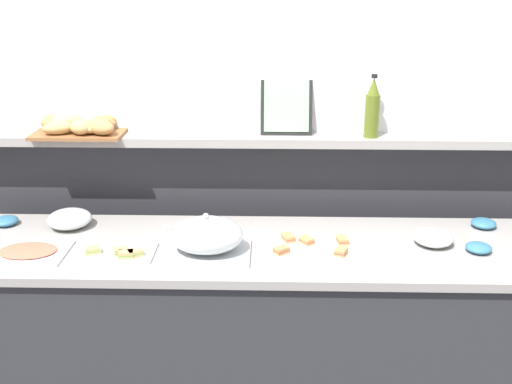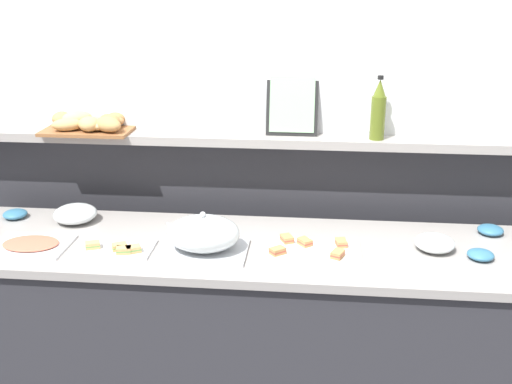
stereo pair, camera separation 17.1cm
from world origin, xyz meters
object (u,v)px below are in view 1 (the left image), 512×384
serving_tongs (176,232)px  serving_cloche (206,237)px  cold_cuts_platter (28,252)px  glass_bowl_large (433,238)px  condiment_bowl_red (479,248)px  sandwich_platter_front (118,252)px  framed_picture (287,103)px  sandwich_platter_side (315,246)px  condiment_bowl_teal (6,221)px  glass_bowl_medium (70,219)px  bread_basket (84,126)px  olive_oil_bottle (372,109)px  condiment_bowl_cream (484,223)px

serving_tongs → serving_cloche: bearing=-52.6°
cold_cuts_platter → glass_bowl_large: (1.60, 0.13, 0.02)m
serving_tongs → condiment_bowl_red: bearing=-7.1°
sandwich_platter_front → serving_tongs: bearing=48.1°
glass_bowl_large → framed_picture: size_ratio=0.56×
sandwich_platter_front → condiment_bowl_red: bearing=2.6°
sandwich_platter_side → condiment_bowl_teal: same height
cold_cuts_platter → glass_bowl_medium: (0.08, 0.27, 0.02)m
cold_cuts_platter → serving_cloche: bearing=1.7°
framed_picture → serving_cloche: bearing=-120.6°
glass_bowl_medium → bread_basket: 0.43m
serving_cloche → olive_oil_bottle: olive_oil_bottle is taller
glass_bowl_large → framed_picture: bearing=144.2°
sandwich_platter_front → glass_bowl_large: size_ratio=1.81×
cold_cuts_platter → condiment_bowl_cream: condiment_bowl_cream is taller
framed_picture → condiment_bowl_cream: bearing=-15.7°
sandwich_platter_side → olive_oil_bottle: (0.26, 0.42, 0.46)m
sandwich_platter_side → serving_cloche: serving_cloche is taller
sandwich_platter_front → condiment_bowl_teal: bearing=152.9°
sandwich_platter_side → serving_tongs: 0.59m
sandwich_platter_front → glass_bowl_medium: bearing=135.3°
glass_bowl_medium → sandwich_platter_front: bearing=-44.7°
condiment_bowl_cream → sandwich_platter_front: bearing=-168.3°
glass_bowl_medium → bread_basket: (0.03, 0.24, 0.36)m
condiment_bowl_cream → serving_tongs: (-1.32, -0.10, -0.01)m
glass_bowl_medium → serving_tongs: 0.47m
sandwich_platter_front → bread_basket: 0.68m
cold_cuts_platter → condiment_bowl_teal: size_ratio=2.86×
condiment_bowl_cream → bread_basket: (-1.76, 0.20, 0.37)m
sandwich_platter_side → condiment_bowl_cream: (0.74, 0.24, 0.01)m
sandwich_platter_side → framed_picture: (-0.11, 0.48, 0.48)m
serving_tongs → framed_picture: framed_picture is taller
serving_cloche → glass_bowl_large: 0.91m
framed_picture → glass_bowl_medium: bearing=-163.3°
condiment_bowl_cream → sandwich_platter_side: bearing=-162.2°
cold_cuts_platter → condiment_bowl_teal: condiment_bowl_teal is taller
cold_cuts_platter → olive_oil_bottle: bearing=19.8°
cold_cuts_platter → bread_basket: 0.65m
serving_cloche → glass_bowl_large: bearing=6.8°
glass_bowl_large → condiment_bowl_red: glass_bowl_large is taller
serving_cloche → condiment_bowl_cream: size_ratio=3.20×
framed_picture → sandwich_platter_front: bearing=-140.0°
glass_bowl_large → condiment_bowl_cream: 0.32m
sandwich_platter_side → sandwich_platter_front: bearing=-174.4°
sandwich_platter_side → bread_basket: size_ratio=0.89×
condiment_bowl_red → olive_oil_bottle: (-0.38, 0.43, 0.46)m
glass_bowl_medium → condiment_bowl_teal: 0.29m
serving_tongs → condiment_bowl_cream: bearing=4.2°
bread_basket → framed_picture: bearing=2.5°
serving_cloche → glass_bowl_large: serving_cloche is taller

